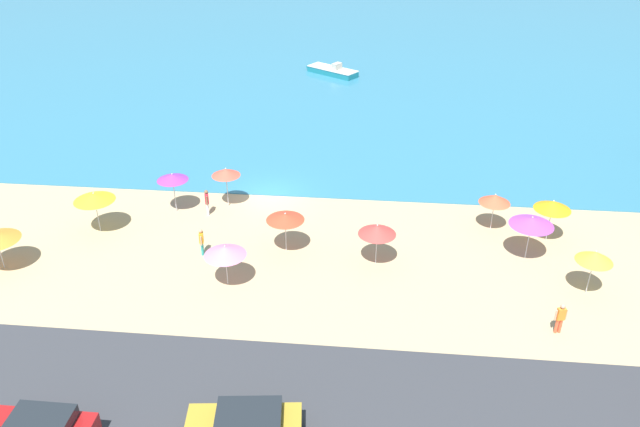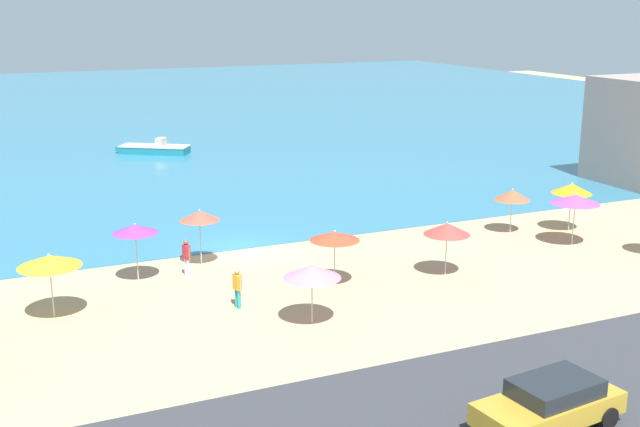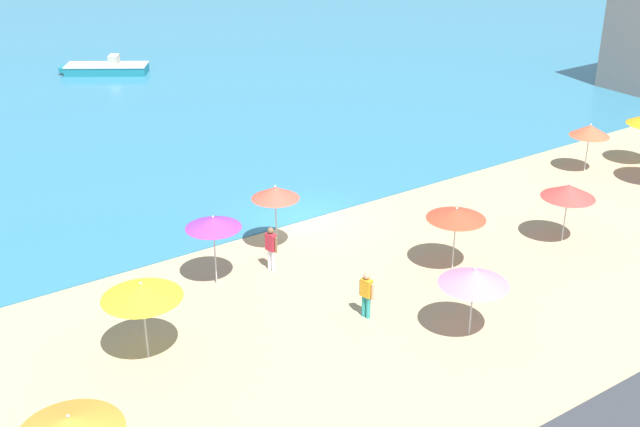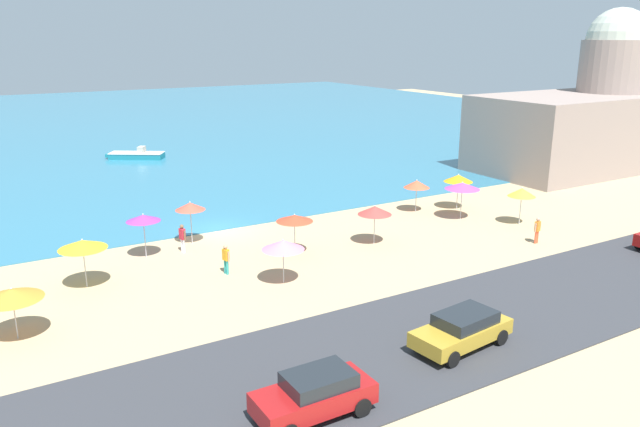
% 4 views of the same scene
% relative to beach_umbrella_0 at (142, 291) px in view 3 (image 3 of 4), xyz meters
% --- Properties ---
extents(ground_plane, '(160.00, 160.00, 0.00)m').
position_rel_beach_umbrella_0_xyz_m(ground_plane, '(9.10, 5.31, -2.22)').
color(ground_plane, tan).
extents(beach_umbrella_0, '(2.33, 2.33, 2.51)m').
position_rel_beach_umbrella_0_xyz_m(beach_umbrella_0, '(0.00, 0.00, 0.00)').
color(beach_umbrella_0, '#B2B2B7').
rests_on(beach_umbrella_0, ground_plane).
extents(beach_umbrella_3, '(1.76, 1.76, 2.61)m').
position_rel_beach_umbrella_0_xyz_m(beach_umbrella_3, '(6.75, 3.75, 0.09)').
color(beach_umbrella_3, '#B2B2B7').
rests_on(beach_umbrella_3, ground_plane).
extents(beach_umbrella_4, '(2.13, 2.13, 2.32)m').
position_rel_beach_umbrella_0_xyz_m(beach_umbrella_4, '(8.60, -4.47, -0.22)').
color(beach_umbrella_4, '#B2B2B7').
rests_on(beach_umbrella_4, ground_plane).
extents(beach_umbrella_6, '(2.43, 2.43, 2.25)m').
position_rel_beach_umbrella_0_xyz_m(beach_umbrella_6, '(-3.53, -4.20, -0.26)').
color(beach_umbrella_6, '#B2B2B7').
rests_on(beach_umbrella_6, ground_plane).
extents(beach_umbrella_7, '(1.89, 1.89, 2.56)m').
position_rel_beach_umbrella_0_xyz_m(beach_umbrella_7, '(3.72, 2.76, 0.08)').
color(beach_umbrella_7, '#B2B2B7').
rests_on(beach_umbrella_7, ground_plane).
extents(beach_umbrella_8, '(2.01, 2.01, 2.39)m').
position_rel_beach_umbrella_0_xyz_m(beach_umbrella_8, '(16.06, -1.80, -0.16)').
color(beach_umbrella_8, '#B2B2B7').
rests_on(beach_umbrella_8, ground_plane).
extents(beach_umbrella_9, '(2.08, 2.08, 2.39)m').
position_rel_beach_umbrella_0_xyz_m(beach_umbrella_9, '(11.11, -1.05, -0.09)').
color(beach_umbrella_9, '#B2B2B7').
rests_on(beach_umbrella_9, ground_plane).
extents(beach_umbrella_10, '(1.80, 1.80, 2.31)m').
position_rel_beach_umbrella_0_xyz_m(beach_umbrella_10, '(22.71, 2.47, -0.24)').
color(beach_umbrella_10, '#B2B2B7').
rests_on(beach_umbrella_10, ground_plane).
extents(bather_1, '(0.31, 0.55, 1.67)m').
position_rel_beach_umbrella_0_xyz_m(bather_1, '(5.77, 2.51, -1.29)').
color(bather_1, white).
rests_on(bather_1, ground_plane).
extents(bather_2, '(0.29, 0.56, 1.60)m').
position_rel_beach_umbrella_0_xyz_m(bather_2, '(6.61, -1.86, -1.33)').
color(bather_2, teal).
rests_on(bather_2, ground_plane).
extents(skiff_nearshore, '(5.52, 4.40, 1.24)m').
position_rel_beach_umbrella_0_xyz_m(skiff_nearshore, '(11.01, 31.99, -1.82)').
color(skiff_nearshore, '#1A7584').
rests_on(skiff_nearshore, sea).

